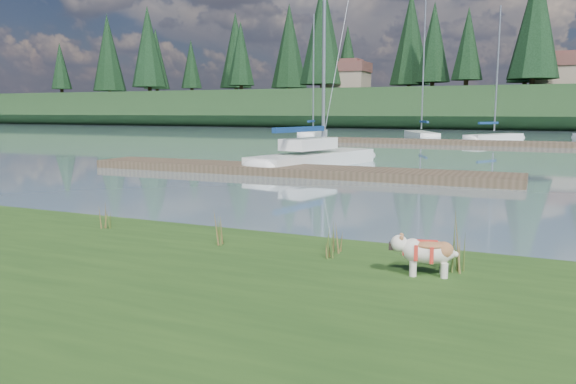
% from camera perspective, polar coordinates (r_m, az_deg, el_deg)
% --- Properties ---
extents(ground, '(200.00, 200.00, 0.00)m').
position_cam_1_polar(ground, '(39.71, 17.99, 4.57)').
color(ground, '#7C99A5').
rests_on(ground, ground).
extents(bank, '(60.00, 9.00, 0.35)m').
position_cam_1_polar(bank, '(5.85, -26.02, -13.61)').
color(bank, '#294A19').
rests_on(bank, ground).
extents(ridge, '(200.00, 20.00, 5.00)m').
position_cam_1_polar(ridge, '(82.53, 21.39, 7.85)').
color(ridge, '#1A3118').
rests_on(ridge, ground).
extents(bulldog, '(0.79, 0.41, 0.47)m').
position_cam_1_polar(bulldog, '(6.83, 13.92, -5.82)').
color(bulldog, silver).
rests_on(bulldog, bank).
extents(sailboat_main, '(3.32, 8.27, 11.76)m').
position_cam_1_polar(sailboat_main, '(23.57, 3.50, 3.74)').
color(sailboat_main, white).
rests_on(sailboat_main, ground).
extents(dock_near, '(16.00, 2.00, 0.30)m').
position_cam_1_polar(dock_near, '(20.30, -0.03, 2.25)').
color(dock_near, '#4C3D2C').
rests_on(dock_near, ground).
extents(dock_far, '(26.00, 2.20, 0.30)m').
position_cam_1_polar(dock_far, '(39.54, 20.89, 4.64)').
color(dock_far, '#4C3D2C').
rests_on(dock_far, ground).
extents(sailboat_bg_0, '(2.68, 7.23, 10.40)m').
position_cam_1_polar(sailboat_bg_0, '(49.07, 2.70, 5.97)').
color(sailboat_bg_0, white).
rests_on(sailboat_bg_0, ground).
extents(sailboat_bg_1, '(4.39, 7.75, 11.60)m').
position_cam_1_polar(sailboat_bg_1, '(48.19, 13.21, 5.72)').
color(sailboat_bg_1, white).
rests_on(sailboat_bg_1, ground).
extents(sailboat_bg_2, '(4.29, 6.21, 9.84)m').
position_cam_1_polar(sailboat_bg_2, '(44.58, 20.58, 5.24)').
color(sailboat_bg_2, white).
rests_on(sailboat_bg_2, ground).
extents(weed_0, '(0.17, 0.14, 0.58)m').
position_cam_1_polar(weed_0, '(8.20, -7.32, -3.62)').
color(weed_0, '#475B23').
rests_on(weed_0, bank).
extents(weed_1, '(0.17, 0.14, 0.43)m').
position_cam_1_polar(weed_1, '(7.73, 4.75, -4.81)').
color(weed_1, '#475B23').
rests_on(weed_1, bank).
extents(weed_2, '(0.17, 0.14, 0.76)m').
position_cam_1_polar(weed_2, '(7.03, 16.81, -5.27)').
color(weed_2, '#475B23').
rests_on(weed_2, bank).
extents(weed_3, '(0.17, 0.14, 0.46)m').
position_cam_1_polar(weed_3, '(9.70, -17.83, -2.42)').
color(weed_3, '#475B23').
rests_on(weed_3, bank).
extents(weed_4, '(0.17, 0.14, 0.39)m').
position_cam_1_polar(weed_4, '(7.43, 4.09, -5.47)').
color(weed_4, '#475B23').
rests_on(weed_4, bank).
extents(mud_lip, '(60.00, 0.50, 0.14)m').
position_cam_1_polar(mud_lip, '(9.17, -4.38, -5.66)').
color(mud_lip, '#33281C').
rests_on(mud_lip, ground).
extents(conifer_0, '(5.72, 5.72, 14.15)m').
position_cam_1_polar(conifer_0, '(97.26, -14.01, 14.13)').
color(conifer_0, '#382619').
rests_on(conifer_0, ridge).
extents(conifer_1, '(4.40, 4.40, 11.30)m').
position_cam_1_polar(conifer_1, '(92.24, -4.81, 13.83)').
color(conifer_1, '#382619').
rests_on(conifer_1, ridge).
extents(conifer_2, '(6.60, 6.60, 16.05)m').
position_cam_1_polar(conifer_2, '(83.53, 3.54, 15.99)').
color(conifer_2, '#382619').
rests_on(conifer_2, ridge).
extents(conifer_3, '(4.84, 4.84, 12.25)m').
position_cam_1_polar(conifer_3, '(83.20, 14.58, 14.53)').
color(conifer_3, '#382619').
rests_on(conifer_3, ridge).
extents(conifer_4, '(6.16, 6.16, 15.10)m').
position_cam_1_polar(conifer_4, '(76.20, 23.88, 15.73)').
color(conifer_4, '#382619').
rests_on(conifer_4, ridge).
extents(house_0, '(6.30, 5.30, 4.65)m').
position_cam_1_polar(house_0, '(83.80, 5.95, 11.66)').
color(house_0, gray).
rests_on(house_0, ridge).
extents(house_1, '(6.30, 5.30, 4.65)m').
position_cam_1_polar(house_1, '(80.59, 25.83, 11.03)').
color(house_1, gray).
rests_on(house_1, ridge).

